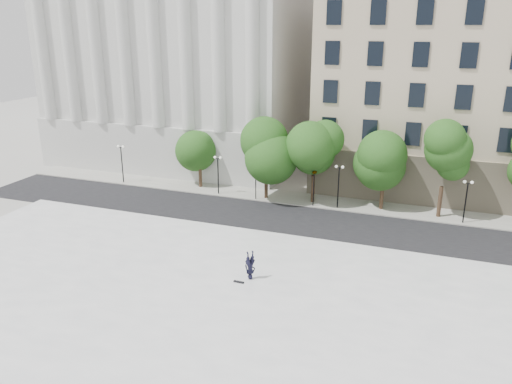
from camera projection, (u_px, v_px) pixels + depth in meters
ground at (166, 321)px, 29.77m from camera, size 160.00×160.00×0.00m
plaza at (189, 294)px, 32.38m from camera, size 44.00×22.00×0.45m
street at (264, 217)px, 45.82m from camera, size 60.00×8.00×0.02m
far_sidewalk at (283, 197)px, 51.16m from camera, size 60.00×4.00×0.12m
building_west at (193, 56)px, 65.56m from camera, size 31.50×27.65×25.60m
building_east at (500, 80)px, 54.49m from camera, size 36.00×26.15×23.00m
traffic_light_west at (256, 164)px, 49.24m from camera, size 0.79×1.90×4.25m
traffic_light_east at (314, 170)px, 47.33m from camera, size 1.06×1.85×4.24m
person_lying at (250, 275)px, 33.75m from camera, size 1.84×2.03×0.55m
skateboard at (239, 282)px, 33.34m from camera, size 0.73×0.21×0.07m
street_trees at (335, 153)px, 47.44m from camera, size 35.46×5.08×7.95m
lamp_posts at (274, 173)px, 49.20m from camera, size 36.22×0.28×4.34m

